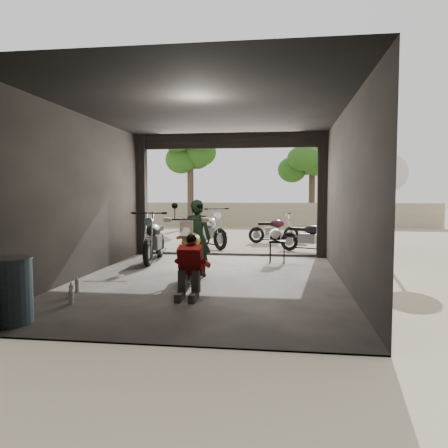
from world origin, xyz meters
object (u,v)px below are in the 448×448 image
(main_bike, at_px, (193,248))
(outside_bike_a, at_px, (207,228))
(left_bike, at_px, (154,237))
(mechanic, at_px, (189,268))
(stool, at_px, (277,244))
(outside_bike_b, at_px, (274,228))
(outside_bike_c, at_px, (309,234))
(helmet, at_px, (275,235))
(oil_drum, at_px, (10,292))
(sign_post, at_px, (389,190))
(rider, at_px, (197,238))

(main_bike, bearing_deg, outside_bike_a, 95.02)
(left_bike, bearing_deg, mechanic, -70.81)
(left_bike, height_order, outside_bike_a, outside_bike_a)
(outside_bike_a, relative_size, stool, 3.39)
(outside_bike_b, relative_size, outside_bike_c, 1.00)
(helmet, bearing_deg, oil_drum, -108.09)
(oil_drum, bearing_deg, sign_post, 43.40)
(left_bike, relative_size, rider, 1.18)
(outside_bike_a, xyz_separation_m, rider, (0.60, -4.63, 0.15))
(outside_bike_c, distance_m, oil_drum, 8.51)
(left_bike, height_order, oil_drum, left_bike)
(main_bike, distance_m, outside_bike_b, 6.77)
(helmet, height_order, oil_drum, oil_drum)
(outside_bike_a, bearing_deg, outside_bike_b, -1.19)
(outside_bike_b, height_order, oil_drum, outside_bike_b)
(left_bike, relative_size, sign_post, 0.71)
(stool, xyz_separation_m, oil_drum, (-3.27, -5.35, -0.04))
(rider, xyz_separation_m, mechanic, (0.25, -1.84, -0.28))
(outside_bike_b, distance_m, rider, 6.42)
(oil_drum, bearing_deg, outside_bike_b, 72.30)
(rider, relative_size, helmet, 4.86)
(left_bike, relative_size, outside_bike_b, 1.21)
(outside_bike_c, relative_size, mechanic, 1.54)
(sign_post, bearing_deg, mechanic, -136.14)
(left_bike, xyz_separation_m, outside_bike_c, (3.82, 2.26, -0.11))
(outside_bike_b, xyz_separation_m, helmet, (0.12, -4.34, 0.17))
(outside_bike_b, height_order, helmet, outside_bike_b)
(left_bike, height_order, mechanic, left_bike)
(main_bike, height_order, outside_bike_c, main_bike)
(sign_post, bearing_deg, rider, -154.84)
(rider, bearing_deg, sign_post, -153.62)
(left_bike, distance_m, mechanic, 3.94)
(left_bike, height_order, helmet, left_bike)
(outside_bike_a, distance_m, oil_drum, 8.15)
(main_bike, bearing_deg, left_bike, 121.82)
(left_bike, distance_m, stool, 2.97)
(outside_bike_c, relative_size, rider, 0.98)
(outside_bike_c, distance_m, stool, 2.26)
(main_bike, relative_size, stool, 3.44)
(outside_bike_b, height_order, rider, rider)
(stool, xyz_separation_m, sign_post, (2.54, 0.14, 1.28))
(mechanic, distance_m, stool, 3.97)
(mechanic, height_order, sign_post, sign_post)
(outside_bike_c, xyz_separation_m, oil_drum, (-4.13, -7.44, -0.09))
(main_bike, relative_size, mechanic, 1.90)
(mechanic, bearing_deg, rider, 98.89)
(helmet, bearing_deg, main_bike, -110.84)
(oil_drum, bearing_deg, stool, 58.58)
(main_bike, xyz_separation_m, outside_bike_c, (2.43, 4.35, -0.11))
(rider, bearing_deg, helmet, -128.30)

